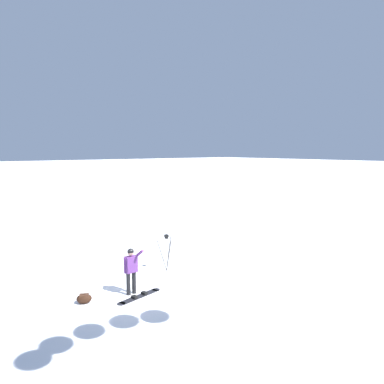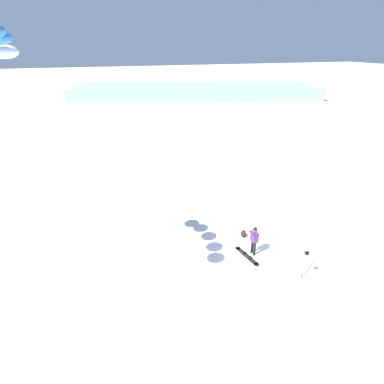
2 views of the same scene
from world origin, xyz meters
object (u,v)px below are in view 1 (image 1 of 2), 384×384
at_px(snowboard, 139,296).
at_px(snowboarder, 131,267).
at_px(gear_bag_large, 84,298).
at_px(camera_tripod, 166,245).

bearing_deg(snowboard, snowboarder, -76.00).
bearing_deg(gear_bag_large, snowboard, 158.42).
height_order(snowboarder, snowboard, snowboarder).
relative_size(snowboard, gear_bag_large, 3.12).
xyz_separation_m(snowboarder, camera_tripod, (-2.34, -1.25, 0.09)).
xyz_separation_m(snowboard, gear_bag_large, (1.65, -0.65, 0.14)).
height_order(snowboarder, gear_bag_large, snowboarder).
height_order(snowboarder, camera_tripod, snowboarder).
bearing_deg(camera_tripod, gear_bag_large, 13.82).
distance_m(snowboarder, gear_bag_large, 1.78).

